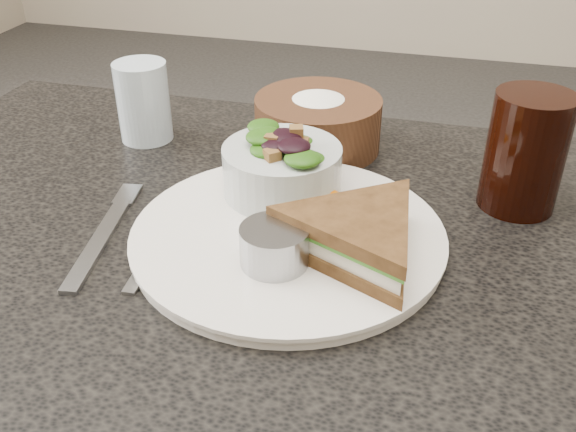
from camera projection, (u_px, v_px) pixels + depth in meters
The scene contains 10 objects.
dinner_plate at pixel (288, 237), 0.62m from camera, with size 0.30×0.30×0.01m, color silver.
sandwich at pixel (358, 236), 0.57m from camera, with size 0.17×0.17×0.04m, color brown, non-canonical shape.
salad_bowl at pixel (282, 162), 0.66m from camera, with size 0.12×0.12×0.07m, color #ABB3B0, non-canonical shape.
dressing_ramekin at pixel (274, 246), 0.56m from camera, with size 0.06×0.06×0.04m, color #91949A.
orange_wedge at pixel (327, 196), 0.65m from camera, with size 0.06×0.06×0.03m, color #FF7400.
fork at pixel (101, 238), 0.62m from camera, with size 0.02×0.17×0.00m, color #A0A4A9.
knife at pixel (164, 236), 0.63m from camera, with size 0.01×0.18×0.00m, color #9E9E9E.
bread_basket at pixel (318, 115), 0.78m from camera, with size 0.15×0.15×0.09m, color #51311C, non-canonical shape.
cola_glass at pixel (527, 147), 0.65m from camera, with size 0.08×0.08×0.14m, color black, non-canonical shape.
water_glass at pixel (143, 102), 0.80m from camera, with size 0.07×0.07×0.10m, color silver.
Camera 1 is at (0.14, -0.47, 1.10)m, focal length 40.00 mm.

